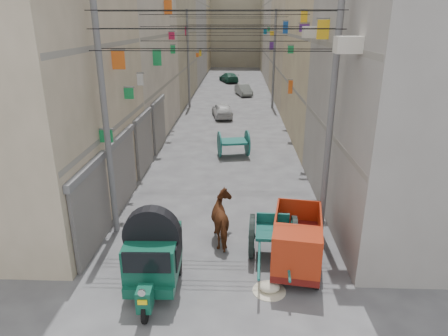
{
  "coord_description": "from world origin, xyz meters",
  "views": [
    {
      "loc": [
        0.69,
        -6.46,
        6.97
      ],
      "look_at": [
        0.21,
        6.5,
        2.23
      ],
      "focal_mm": 32.0,
      "sensor_mm": 36.0,
      "label": 1
    }
  ],
  "objects_px": {
    "auto_rickshaw": "(153,253)",
    "second_cart": "(233,143)",
    "feed_sack": "(269,287)",
    "mini_truck": "(296,248)",
    "distant_car_white": "(222,110)",
    "horse": "(225,219)",
    "tonga_cart": "(273,236)",
    "distant_car_green": "(229,77)",
    "distant_car_grey": "(244,90)"
  },
  "relations": [
    {
      "from": "tonga_cart",
      "to": "mini_truck",
      "type": "relative_size",
      "value": 0.98
    },
    {
      "from": "distant_car_grey",
      "to": "mini_truck",
      "type": "bearing_deg",
      "value": -102.39
    },
    {
      "from": "tonga_cart",
      "to": "feed_sack",
      "type": "xyz_separation_m",
      "value": [
        -0.2,
        -1.74,
        -0.58
      ]
    },
    {
      "from": "second_cart",
      "to": "distant_car_green",
      "type": "bearing_deg",
      "value": 81.25
    },
    {
      "from": "second_cart",
      "to": "distant_car_green",
      "type": "relative_size",
      "value": 0.47
    },
    {
      "from": "distant_car_white",
      "to": "distant_car_green",
      "type": "relative_size",
      "value": 0.85
    },
    {
      "from": "distant_car_white",
      "to": "distant_car_grey",
      "type": "bearing_deg",
      "value": -109.97
    },
    {
      "from": "second_cart",
      "to": "horse",
      "type": "xyz_separation_m",
      "value": [
        -0.15,
        -9.11,
        0.04
      ]
    },
    {
      "from": "mini_truck",
      "to": "distant_car_grey",
      "type": "bearing_deg",
      "value": 101.4
    },
    {
      "from": "tonga_cart",
      "to": "mini_truck",
      "type": "xyz_separation_m",
      "value": [
        0.63,
        -0.8,
        0.09
      ]
    },
    {
      "from": "tonga_cart",
      "to": "distant_car_white",
      "type": "distance_m",
      "value": 19.77
    },
    {
      "from": "mini_truck",
      "to": "distant_car_grey",
      "type": "relative_size",
      "value": 0.98
    },
    {
      "from": "second_cart",
      "to": "horse",
      "type": "bearing_deg",
      "value": -101.67
    },
    {
      "from": "distant_car_white",
      "to": "tonga_cart",
      "type": "bearing_deg",
      "value": 86.86
    },
    {
      "from": "mini_truck",
      "to": "distant_car_white",
      "type": "height_order",
      "value": "mini_truck"
    },
    {
      "from": "second_cart",
      "to": "horse",
      "type": "distance_m",
      "value": 9.11
    },
    {
      "from": "auto_rickshaw",
      "to": "distant_car_green",
      "type": "relative_size",
      "value": 0.67
    },
    {
      "from": "distant_car_grey",
      "to": "distant_car_green",
      "type": "bearing_deg",
      "value": 85.56
    },
    {
      "from": "horse",
      "to": "distant_car_grey",
      "type": "relative_size",
      "value": 0.58
    },
    {
      "from": "distant_car_white",
      "to": "distant_car_grey",
      "type": "relative_size",
      "value": 1.03
    },
    {
      "from": "mini_truck",
      "to": "distant_car_white",
      "type": "xyz_separation_m",
      "value": [
        -3.02,
        20.42,
        -0.24
      ]
    },
    {
      "from": "tonga_cart",
      "to": "second_cart",
      "type": "height_order",
      "value": "second_cart"
    },
    {
      "from": "auto_rickshaw",
      "to": "distant_car_grey",
      "type": "height_order",
      "value": "auto_rickshaw"
    },
    {
      "from": "auto_rickshaw",
      "to": "horse",
      "type": "bearing_deg",
      "value": 53.51
    },
    {
      "from": "second_cart",
      "to": "distant_car_grey",
      "type": "distance_m",
      "value": 19.68
    },
    {
      "from": "auto_rickshaw",
      "to": "distant_car_green",
      "type": "distance_m",
      "value": 40.99
    },
    {
      "from": "auto_rickshaw",
      "to": "mini_truck",
      "type": "height_order",
      "value": "auto_rickshaw"
    },
    {
      "from": "distant_car_white",
      "to": "distant_car_green",
      "type": "xyz_separation_m",
      "value": [
        0.01,
        19.67,
        0.0
      ]
    },
    {
      "from": "horse",
      "to": "tonga_cart",
      "type": "bearing_deg",
      "value": 134.74
    },
    {
      "from": "auto_rickshaw",
      "to": "distant_car_white",
      "type": "xyz_separation_m",
      "value": [
        0.98,
        21.31,
        -0.52
      ]
    },
    {
      "from": "mini_truck",
      "to": "distant_car_green",
      "type": "relative_size",
      "value": 0.81
    },
    {
      "from": "auto_rickshaw",
      "to": "distant_car_green",
      "type": "bearing_deg",
      "value": 87.24
    },
    {
      "from": "auto_rickshaw",
      "to": "mini_truck",
      "type": "xyz_separation_m",
      "value": [
        4.0,
        0.89,
        -0.28
      ]
    },
    {
      "from": "auto_rickshaw",
      "to": "second_cart",
      "type": "relative_size",
      "value": 1.43
    },
    {
      "from": "distant_car_white",
      "to": "mini_truck",
      "type": "bearing_deg",
      "value": 88.32
    },
    {
      "from": "distant_car_green",
      "to": "horse",
      "type": "bearing_deg",
      "value": 72.82
    },
    {
      "from": "distant_car_white",
      "to": "distant_car_green",
      "type": "height_order",
      "value": "same"
    },
    {
      "from": "horse",
      "to": "distant_car_white",
      "type": "distance_m",
      "value": 18.7
    },
    {
      "from": "second_cart",
      "to": "feed_sack",
      "type": "bearing_deg",
      "value": -95.04
    },
    {
      "from": "tonga_cart",
      "to": "mini_truck",
      "type": "distance_m",
      "value": 1.02
    },
    {
      "from": "feed_sack",
      "to": "distant_car_green",
      "type": "relative_size",
      "value": 0.15
    },
    {
      "from": "mini_truck",
      "to": "auto_rickshaw",
      "type": "bearing_deg",
      "value": -158.47
    },
    {
      "from": "mini_truck",
      "to": "horse",
      "type": "xyz_separation_m",
      "value": [
        -2.15,
        1.74,
        -0.02
      ]
    },
    {
      "from": "distant_car_grey",
      "to": "distant_car_green",
      "type": "distance_m",
      "value": 9.74
    },
    {
      "from": "tonga_cart",
      "to": "distant_car_grey",
      "type": "xyz_separation_m",
      "value": [
        -0.63,
        29.71,
        -0.19
      ]
    },
    {
      "from": "horse",
      "to": "distant_car_green",
      "type": "relative_size",
      "value": 0.48
    },
    {
      "from": "second_cart",
      "to": "distant_car_grey",
      "type": "bearing_deg",
      "value": 77.13
    },
    {
      "from": "tonga_cart",
      "to": "horse",
      "type": "bearing_deg",
      "value": 151.84
    },
    {
      "from": "horse",
      "to": "distant_car_white",
      "type": "relative_size",
      "value": 0.56
    },
    {
      "from": "second_cart",
      "to": "feed_sack",
      "type": "height_order",
      "value": "second_cart"
    }
  ]
}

